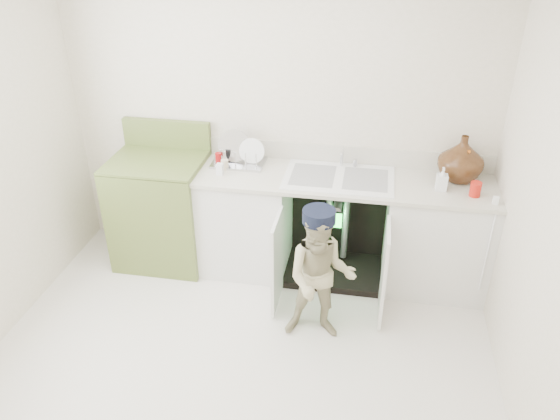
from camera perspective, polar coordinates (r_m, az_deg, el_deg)
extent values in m
plane|color=beige|center=(3.91, -4.49, -15.86)|extent=(3.50, 3.50, 0.00)
cube|color=silver|center=(4.48, -0.37, 9.61)|extent=(3.50, 2.50, 0.02)
cube|color=silver|center=(2.06, -16.87, -20.23)|extent=(3.50, 2.50, 0.02)
cube|color=silver|center=(3.20, 26.51, -2.43)|extent=(2.50, 3.00, 0.02)
cube|color=white|center=(4.62, -4.07, -1.10)|extent=(0.80, 0.60, 0.86)
cube|color=white|center=(4.54, 15.98, -2.90)|extent=(0.80, 0.60, 0.86)
cube|color=black|center=(4.74, 6.15, -0.34)|extent=(0.80, 0.06, 0.86)
cube|color=black|center=(4.73, 5.61, -6.15)|extent=(0.80, 0.60, 0.06)
cylinder|color=gray|center=(4.59, 5.11, -1.09)|extent=(0.05, 0.05, 0.70)
cylinder|color=gray|center=(4.58, 6.86, -1.24)|extent=(0.05, 0.05, 0.70)
cylinder|color=gray|center=(4.45, 6.04, 0.39)|extent=(0.07, 0.18, 0.07)
cube|color=white|center=(4.15, -0.31, -5.44)|extent=(0.03, 0.40, 0.76)
cube|color=white|center=(4.10, 10.81, -6.49)|extent=(0.02, 0.40, 0.76)
cube|color=beige|center=(4.29, 6.17, 3.16)|extent=(2.44, 0.64, 0.03)
cube|color=beige|center=(4.51, 6.54, 5.80)|extent=(2.44, 0.02, 0.15)
cube|color=white|center=(4.28, 6.18, 3.28)|extent=(0.85, 0.55, 0.02)
cube|color=gray|center=(4.29, 3.45, 3.63)|extent=(0.34, 0.40, 0.01)
cube|color=gray|center=(4.27, 8.92, 3.16)|extent=(0.34, 0.40, 0.01)
cylinder|color=silver|center=(4.44, 6.48, 5.62)|extent=(0.03, 0.03, 0.17)
cylinder|color=silver|center=(4.36, 6.47, 6.20)|extent=(0.02, 0.14, 0.02)
cylinder|color=silver|center=(4.46, 7.86, 4.91)|extent=(0.04, 0.04, 0.06)
cylinder|color=white|center=(4.27, 20.86, -4.10)|extent=(0.01, 0.01, 0.70)
cube|color=white|center=(4.16, 21.61, 0.95)|extent=(0.04, 0.02, 0.06)
cube|color=silver|center=(4.50, -4.34, 4.96)|extent=(0.43, 0.28, 0.02)
cylinder|color=silver|center=(4.50, -4.78, 5.97)|extent=(0.27, 0.10, 0.26)
cylinder|color=white|center=(4.45, -2.95, 5.63)|extent=(0.21, 0.06, 0.21)
cylinder|color=silver|center=(4.43, -6.84, 5.40)|extent=(0.01, 0.01, 0.12)
cylinder|color=silver|center=(4.41, -5.77, 5.33)|extent=(0.01, 0.01, 0.12)
cylinder|color=silver|center=(4.39, -4.69, 5.26)|extent=(0.01, 0.01, 0.12)
cylinder|color=silver|center=(4.37, -3.60, 5.19)|extent=(0.01, 0.01, 0.12)
cylinder|color=silver|center=(4.35, -2.51, 5.11)|extent=(0.01, 0.01, 0.12)
imported|color=#432B13|center=(4.38, 18.43, 5.16)|extent=(0.34, 0.34, 0.36)
imported|color=orange|center=(4.37, 18.85, 4.37)|extent=(0.10, 0.11, 0.27)
imported|color=white|center=(4.22, 16.58, 3.14)|extent=(0.08, 0.08, 0.18)
cylinder|color=red|center=(4.21, 19.75, 2.05)|extent=(0.08, 0.08, 0.11)
cylinder|color=#A20D0F|center=(4.49, -6.45, 5.35)|extent=(0.05, 0.05, 0.10)
cylinder|color=beige|center=(4.41, -5.80, 4.75)|extent=(0.06, 0.06, 0.08)
cylinder|color=black|center=(4.50, -5.40, 5.61)|extent=(0.04, 0.04, 0.12)
cube|color=white|center=(4.32, -6.31, 4.27)|extent=(0.05, 0.05, 0.09)
cube|color=olive|center=(4.78, -12.21, -0.17)|extent=(0.76, 0.65, 0.92)
cube|color=olive|center=(4.57, -12.83, 5.02)|extent=(0.76, 0.65, 0.02)
cube|color=olive|center=(4.76, -11.74, 7.81)|extent=(0.76, 0.06, 0.24)
cylinder|color=black|center=(4.52, -15.81, 4.23)|extent=(0.17, 0.17, 0.02)
cylinder|color=silver|center=(4.51, -15.83, 4.37)|extent=(0.20, 0.20, 0.01)
cylinder|color=black|center=(4.78, -14.25, 5.87)|extent=(0.17, 0.17, 0.02)
cylinder|color=silver|center=(4.77, -14.27, 6.00)|extent=(0.20, 0.20, 0.01)
cylinder|color=black|center=(4.37, -11.27, 3.93)|extent=(0.17, 0.17, 0.02)
cylinder|color=silver|center=(4.36, -11.29, 4.08)|extent=(0.20, 0.20, 0.01)
cylinder|color=black|center=(4.64, -9.92, 5.63)|extent=(0.17, 0.17, 0.02)
cylinder|color=silver|center=(4.63, -9.93, 5.77)|extent=(0.20, 0.20, 0.01)
imported|color=tan|center=(3.82, 4.24, -7.02)|extent=(0.52, 0.42, 1.02)
cylinder|color=black|center=(3.56, 4.52, -0.82)|extent=(0.24, 0.24, 0.09)
cube|color=black|center=(3.66, 4.55, -0.50)|extent=(0.18, 0.10, 0.01)
cube|color=black|center=(4.06, 6.06, -1.06)|extent=(0.07, 0.01, 0.14)
cube|color=#26F23F|center=(4.06, 6.05, -1.12)|extent=(0.06, 0.00, 0.12)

